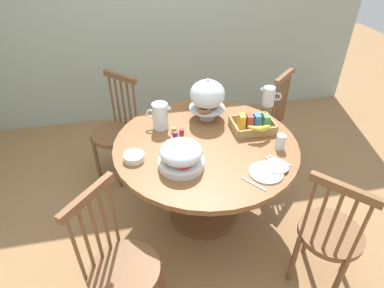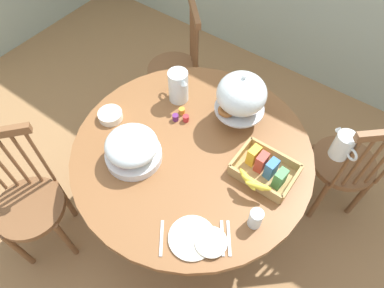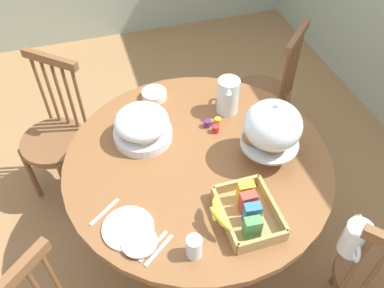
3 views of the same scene
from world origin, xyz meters
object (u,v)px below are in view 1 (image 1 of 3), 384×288
fruit_platter_covered (181,156)px  windsor_chair_by_cabinet (121,269)px  windsor_chair_facing_door (329,236)px  drinking_glass (281,142)px  china_plate_small (277,166)px  cereal_bowl (134,157)px  windsor_chair_near_window (116,133)px  china_plate_large (266,172)px  cereal_basket (254,125)px  orange_juice_pitcher (160,117)px  milk_pitcher (269,97)px  dining_table (205,163)px  windsor_chair_far_side (263,121)px  pastry_stand_with_dome (207,96)px

fruit_platter_covered → windsor_chair_by_cabinet: bearing=-132.1°
windsor_chair_facing_door → drinking_glass: 0.67m
fruit_platter_covered → china_plate_small: size_ratio=2.00×
cereal_bowl → windsor_chair_facing_door: bearing=-29.4°
windsor_chair_by_cabinet → cereal_bowl: bearing=77.3°
windsor_chair_near_window → china_plate_large: (0.95, -1.10, 0.29)m
windsor_chair_by_cabinet → cereal_basket: size_ratio=3.09×
china_plate_large → china_plate_small: 0.09m
orange_juice_pitcher → cereal_basket: (0.68, -0.17, -0.05)m
milk_pitcher → china_plate_small: milk_pitcher is taller
china_plate_large → china_plate_small: size_ratio=1.47×
dining_table → windsor_chair_by_cabinet: bearing=-132.7°
milk_pitcher → china_plate_large: 0.92m
windsor_chair_by_cabinet → china_plate_small: 1.12m
china_plate_small → drinking_glass: size_ratio=1.36×
china_plate_large → windsor_chair_near_window: bearing=130.8°
windsor_chair_far_side → china_plate_large: 1.16m
windsor_chair_facing_door → orange_juice_pitcher: 1.40m
cereal_basket → drinking_glass: 0.28m
china_plate_large → drinking_glass: bearing=50.1°
dining_table → china_plate_large: (0.29, -0.40, 0.20)m
pastry_stand_with_dome → orange_juice_pitcher: size_ratio=1.68×
windsor_chair_near_window → china_plate_small: bearing=-45.9°
windsor_chair_by_cabinet → china_plate_small: bearing=17.9°
windsor_chair_by_cabinet → fruit_platter_covered: bearing=47.9°
fruit_platter_covered → milk_pitcher: 1.10m
dining_table → fruit_platter_covered: 0.42m
windsor_chair_far_side → china_plate_large: size_ratio=4.43×
windsor_chair_near_window → orange_juice_pitcher: 0.69m
windsor_chair_facing_door → china_plate_small: size_ratio=6.50×
china_plate_large → drinking_glass: drinking_glass is taller
fruit_platter_covered → milk_pitcher: size_ratio=1.74×
windsor_chair_facing_door → cereal_basket: bearing=105.5°
fruit_platter_covered → dining_table: bearing=46.1°
windsor_chair_facing_door → fruit_platter_covered: windsor_chair_facing_door is taller
windsor_chair_near_window → drinking_glass: bearing=-37.3°
windsor_chair_by_cabinet → milk_pitcher: windsor_chair_by_cabinet is taller
fruit_platter_covered → cereal_bowl: bearing=156.4°
windsor_chair_near_window → pastry_stand_with_dome: bearing=-26.5°
windsor_chair_near_window → cereal_basket: (1.05, -0.61, 0.33)m
dining_table → windsor_chair_far_side: bearing=40.7°
windsor_chair_near_window → fruit_platter_covered: 1.09m
milk_pitcher → windsor_chair_near_window: bearing=168.7°
windsor_chair_by_cabinet → cereal_basket: 1.35m
pastry_stand_with_dome → cereal_bowl: 0.76m
pastry_stand_with_dome → fruit_platter_covered: size_ratio=1.15×
fruit_platter_covered → orange_juice_pitcher: orange_juice_pitcher is taller
fruit_platter_covered → drinking_glass: (0.71, 0.05, -0.03)m
pastry_stand_with_dome → drinking_glass: pastry_stand_with_dome is taller
windsor_chair_facing_door → cereal_basket: windsor_chair_facing_door is taller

